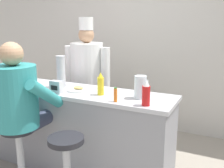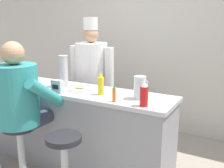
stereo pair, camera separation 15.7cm
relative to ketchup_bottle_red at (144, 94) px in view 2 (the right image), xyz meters
The scene contains 15 objects.
wall_back 2.04m from the ketchup_bottle_red, 117.50° to the left, with size 10.00×0.06×2.70m.
diner_counter 1.12m from the ketchup_bottle_red, 168.53° to the left, with size 2.32×0.56×0.95m.
ketchup_bottle_red is the anchor object (origin of this frame).
mustard_bottle_yellow 0.55m from the ketchup_bottle_red, 165.78° to the left, with size 0.07×0.07×0.23m.
hot_sauce_bottle_orange 0.30m from the ketchup_bottle_red, behind, with size 0.03×0.03×0.14m.
water_pitcher_clear 0.23m from the ketchup_bottle_red, 122.55° to the left, with size 0.14×0.12×0.22m.
breakfast_plate 0.85m from the ketchup_bottle_red, 167.76° to the left, with size 0.25×0.25×0.05m.
cereal_bowl 1.54m from the ketchup_bottle_red, behind, with size 0.13×0.13×0.05m.
coffee_mug_tan 1.65m from the ketchup_bottle_red, behind, with size 0.14×0.09×0.08m.
coffee_mug_blue 1.83m from the ketchup_bottle_red, behind, with size 0.14×0.09×0.08m.
cup_stack_steel 1.11m from the ketchup_bottle_red, 168.58° to the left, with size 0.11×0.11×0.36m.
napkin_dispenser_chrome 0.98m from the ketchup_bottle_red, behind, with size 0.13×0.08×0.13m.
diner_seated_teal 1.23m from the ketchup_bottle_red, 163.15° to the right, with size 0.65×0.64×1.51m.
empty_stool_round 0.94m from the ketchup_bottle_red, 146.98° to the right, with size 0.33×0.33×0.68m.
cook_in_whites_near 1.41m from the ketchup_bottle_red, 142.85° to the left, with size 0.68×0.44×1.74m.
Camera 2 is at (1.77, -1.98, 1.69)m, focal length 42.00 mm.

